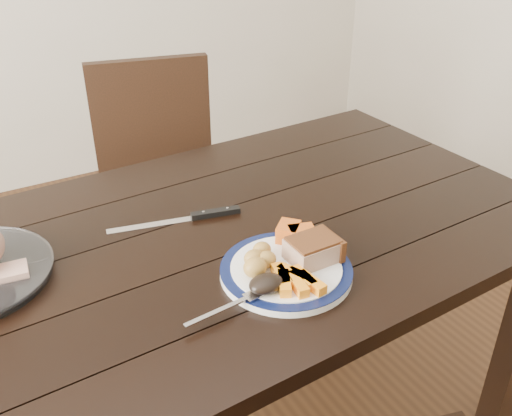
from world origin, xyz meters
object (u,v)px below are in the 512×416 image
fork (233,305)px  pork_slice (312,250)px  chair_far (161,180)px  dinner_plate (286,271)px  carving_knife (200,216)px  dining_table (223,264)px

fork → pork_slice: bearing=7.1°
chair_far → fork: bearing=89.5°
dinner_plate → chair_far: bearing=84.8°
dinner_plate → carving_knife: dinner_plate is taller
dinner_plate → fork: fork is taller
dinner_plate → pork_slice: pork_slice is taller
chair_far → fork: 1.06m
pork_slice → dinner_plate: bearing=175.2°
chair_far → dining_table: bearing=93.2°
dining_table → dinner_plate: bearing=-79.6°
dining_table → fork: 0.31m
chair_far → carving_knife: size_ratio=2.94×
dining_table → fork: bearing=-113.2°
pork_slice → fork: 0.22m
carving_knife → dinner_plate: bearing=-66.4°
chair_far → dinner_plate: (-0.09, -0.95, 0.23)m
pork_slice → fork: (-0.21, -0.05, -0.02)m
chair_far → pork_slice: 0.99m
dining_table → fork: fork is taller
chair_far → fork: chair_far is taller
pork_slice → carving_knife: 0.32m
carving_knife → chair_far: bearing=90.2°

